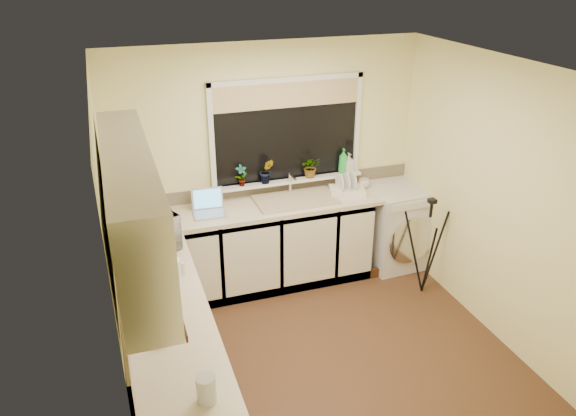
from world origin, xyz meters
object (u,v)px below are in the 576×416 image
Objects in this scene: laptop at (209,207)px; plant_b at (267,171)px; tripod at (427,247)px; soap_bottle_green at (343,161)px; microwave at (145,228)px; soap_bottle_clear at (349,163)px; glass_jug at (206,389)px; plant_d at (311,167)px; washing_machine at (396,226)px; steel_jar at (151,308)px; cup_left at (166,336)px; cup_back at (364,183)px; dish_rack at (347,191)px; kettle at (172,271)px; plant_a at (242,176)px.

plant_b is (0.65, 0.19, 0.22)m from laptop.
tripod is 3.94× the size of soap_bottle_green.
soap_bottle_clear is at bearing -97.39° from microwave.
glass_jug is 0.74× the size of plant_d.
washing_machine is 3.16m from steel_jar.
soap_bottle_green reaches higher than glass_jug.
soap_bottle_green reaches higher than plant_d.
cup_left is at bearing -148.86° from washing_machine.
plant_b is 2.15× the size of cup_back.
tripod is at bearing -59.42° from soap_bottle_green.
washing_machine is 1.19m from plant_d.
laptop is 2.68× the size of cup_back.
tripod is 1.25m from soap_bottle_green.
steel_jar reaches higher than washing_machine.
laptop is 1.59m from soap_bottle_clear.
cup_back is at bearing -5.69° from plant_b.
plant_b is at bearing -176.38° from dish_rack.
glass_jug is at bearing -111.82° from dish_rack.
laptop is at bearing 70.63° from cup_left.
washing_machine is 4.02× the size of plant_d.
soap_bottle_clear reaches higher than steel_jar.
soap_bottle_clear reaches higher than kettle.
soap_bottle_green reaches higher than steel_jar.
washing_machine is at bearing 2.46° from laptop.
dish_rack is at bearing 29.91° from kettle.
washing_machine is 2.79m from microwave.
kettle is at bearing 178.24° from tripod.
microwave reaches higher than kettle.
kettle is 0.43m from steel_jar.
cup_back is at bearing -43.73° from soap_bottle_clear.
plant_d reaches higher than glass_jug.
microwave is 2.79× the size of soap_bottle_clear.
plant_a is at bearing 140.07° from tripod.
steel_jar is 1.10× the size of cup_left.
dish_rack is 0.25m from cup_back.
washing_machine is at bearing 11.90° from dish_rack.
plant_b is (-0.82, 0.19, 0.25)m from dish_rack.
tripod is 2.90m from steel_jar.
microwave reaches higher than glass_jug.
microwave is 2.41m from cup_back.
kettle is at bearing -131.03° from plant_b.
plant_d reaches higher than cup_left.
kettle is (-2.56, -1.08, 0.54)m from washing_machine.
soap_bottle_clear is at bearing 11.77° from laptop.
washing_machine is 0.87× the size of tripod.
laptop reaches higher than glass_jug.
dish_rack is 0.99m from tripod.
soap_bottle_clear reaches higher than laptop.
plant_b reaches higher than cup_back.
washing_machine is at bearing 27.89° from steel_jar.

